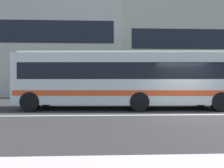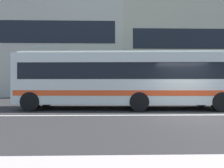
% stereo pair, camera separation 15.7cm
% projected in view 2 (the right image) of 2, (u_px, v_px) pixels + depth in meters
% --- Properties ---
extents(ground_plane, '(160.00, 160.00, 0.00)m').
position_uv_depth(ground_plane, '(192.00, 115.00, 8.65)').
color(ground_plane, '#2E2B2C').
extents(lane_centre_line, '(60.00, 0.16, 0.01)m').
position_uv_depth(lane_centre_line, '(192.00, 115.00, 8.65)').
color(lane_centre_line, silver).
rests_on(lane_centre_line, ground_plane).
extents(hedge_row_far, '(19.72, 1.10, 1.14)m').
position_uv_depth(hedge_row_far, '(195.00, 95.00, 14.69)').
color(hedge_row_far, '#19461E').
rests_on(hedge_row_far, ground_plane).
extents(apartment_block_left, '(21.32, 11.94, 11.65)m').
position_uv_depth(apartment_block_left, '(40.00, 51.00, 25.38)').
color(apartment_block_left, '#BFB5A2').
rests_on(apartment_block_left, ground_plane).
extents(apartment_block_right, '(25.11, 11.94, 10.57)m').
position_uv_depth(apartment_block_right, '(211.00, 55.00, 25.94)').
color(apartment_block_right, '#B8AB91').
rests_on(apartment_block_right, ground_plane).
extents(transit_bus, '(11.91, 3.11, 3.15)m').
position_uv_depth(transit_bus, '(124.00, 78.00, 10.90)').
color(transit_bus, silver).
rests_on(transit_bus, ground_plane).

